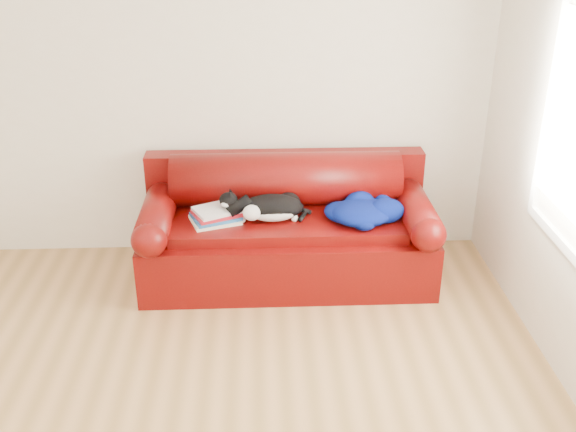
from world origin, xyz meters
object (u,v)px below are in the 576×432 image
(book_stack, at_px, (216,215))
(cat, at_px, (272,208))
(sofa_base, at_px, (287,247))
(blanket, at_px, (363,210))

(book_stack, bearing_deg, cat, 1.63)
(sofa_base, bearing_deg, blanket, -10.45)
(sofa_base, distance_m, book_stack, 0.60)
(book_stack, xyz_separation_m, blanket, (1.05, -0.02, 0.02))
(book_stack, height_order, blanket, blanket)
(sofa_base, relative_size, cat, 3.32)
(sofa_base, xyz_separation_m, blanket, (0.54, -0.10, 0.34))
(cat, bearing_deg, blanket, -27.66)
(cat, bearing_deg, sofa_base, 5.87)
(cat, xyz_separation_m, blanket, (0.65, -0.03, -0.01))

